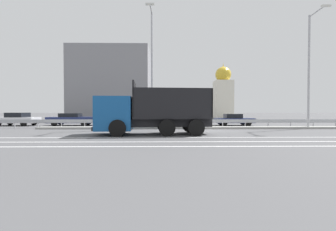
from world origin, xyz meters
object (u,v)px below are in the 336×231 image
street_lamp_1 (152,65)px  parked_car_1 (72,119)px  dump_truck (139,115)px  parked_car_0 (17,119)px  street_lamp_2 (310,66)px  parked_car_2 (124,119)px  church_tower (223,93)px  parked_car_3 (179,118)px  median_road_sign (120,114)px  parked_car_4 (234,119)px

street_lamp_1 → parked_car_1: (-8.77, 4.36, -4.88)m
dump_truck → parked_car_0: 16.72m
street_lamp_2 → parked_car_1: size_ratio=2.06×
street_lamp_1 → parked_car_2: bearing=126.8°
dump_truck → church_tower: church_tower is taller
street_lamp_1 → parked_car_3: 6.61m
median_road_sign → parked_car_0: bearing=159.7°
parked_car_0 → parked_car_4: (23.07, -0.14, -0.06)m
dump_truck → street_lamp_1: street_lamp_1 is taller
parked_car_3 → church_tower: 26.02m
parked_car_2 → parked_car_4: parked_car_2 is taller
median_road_sign → parked_car_2: size_ratio=0.48×
dump_truck → parked_car_3: dump_truck is taller
dump_truck → street_lamp_1: bearing=-10.8°
street_lamp_1 → church_tower: bearing=63.8°
parked_car_0 → street_lamp_1: bearing=-104.3°
median_road_sign → street_lamp_2: bearing=-0.7°
median_road_sign → church_tower: church_tower is taller
dump_truck → parked_car_2: dump_truck is taller
parked_car_2 → parked_car_4: 11.68m
parked_car_1 → parked_car_4: 17.27m
median_road_sign → street_lamp_1: size_ratio=0.23×
parked_car_0 → church_tower: (27.88, 22.66, 4.53)m
parked_car_4 → parked_car_2: bearing=-88.8°
parked_car_4 → church_tower: 23.75m
street_lamp_2 → parked_car_1: 23.53m
parked_car_1 → parked_car_4: (17.27, -0.13, -0.04)m
street_lamp_2 → parked_car_0: bearing=170.9°
parked_car_2 → parked_car_1: bearing=-88.0°
street_lamp_1 → parked_car_4: street_lamp_1 is taller
street_lamp_1 → parked_car_1: 10.95m
parked_car_4 → parked_car_0: bearing=-89.0°
street_lamp_1 → parked_car_2: size_ratio=2.11×
church_tower → parked_car_0: bearing=-140.9°
parked_car_2 → street_lamp_2: bearing=78.4°
street_lamp_1 → street_lamp_2: 13.80m
median_road_sign → parked_car_2: (-0.36, 4.23, -0.54)m
parked_car_3 → parked_car_4: parked_car_3 is taller
parked_car_1 → parked_car_2: parked_car_2 is taller
median_road_sign → street_lamp_1: bearing=-0.5°
median_road_sign → parked_car_4: (11.32, 4.20, -0.61)m
parked_car_1 → church_tower: size_ratio=0.42×
dump_truck → median_road_sign: 5.26m
street_lamp_1 → parked_car_0: street_lamp_1 is taller
parked_car_0 → church_tower: size_ratio=0.38×
street_lamp_2 → parked_car_2: 18.20m
street_lamp_2 → church_tower: bearing=91.0°
parked_car_1 → parked_car_4: bearing=84.7°
parked_car_4 → median_road_sign: bearing=-68.3°
dump_truck → church_tower: bearing=-27.6°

